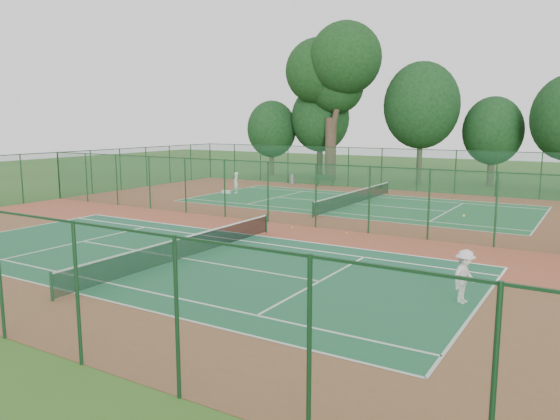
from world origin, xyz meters
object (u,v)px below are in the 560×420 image
at_px(player_far, 236,183).
at_px(trash_bin, 292,179).
at_px(kit_bag, 226,192).
at_px(big_tree, 334,70).
at_px(bench, 325,180).
at_px(player_near, 464,276).

height_order(player_far, trash_bin, player_far).
distance_m(kit_bag, big_tree, 17.84).
bearing_deg(big_tree, kit_bag, -99.93).
bearing_deg(bench, player_near, -74.26).
distance_m(player_near, big_tree, 38.71).
height_order(bench, big_tree, big_tree).
bearing_deg(player_far, trash_bin, 157.66).
relative_size(trash_bin, big_tree, 0.06).
bearing_deg(player_near, trash_bin, 53.98).
relative_size(player_far, bench, 0.98).
bearing_deg(player_far, player_near, 32.55).
distance_m(player_near, kit_bag, 28.47).
relative_size(trash_bin, kit_bag, 1.33).
distance_m(bench, big_tree, 11.64).
bearing_deg(kit_bag, big_tree, 65.84).
height_order(player_near, big_tree, big_tree).
bearing_deg(bench, trash_bin, 168.17).
relative_size(player_near, bench, 1.00).
distance_m(player_far, big_tree, 16.99).
bearing_deg(kit_bag, bench, 49.06).
distance_m(player_near, trash_bin, 33.46).
height_order(trash_bin, kit_bag, trash_bin).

